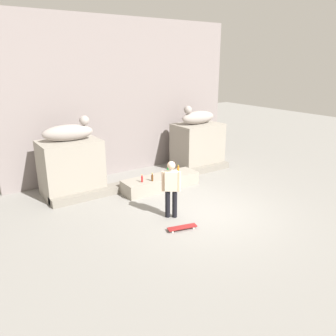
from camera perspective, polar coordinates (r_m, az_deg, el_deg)
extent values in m
plane|color=gray|center=(10.00, 6.41, -7.65)|extent=(40.00, 40.00, 0.00)
cube|color=gray|center=(13.41, -7.82, 11.82)|extent=(9.50, 0.60, 5.83)
cube|color=gray|center=(11.52, -16.21, 0.09)|extent=(1.92, 1.35, 1.82)
cube|color=gray|center=(14.03, 5.04, 3.87)|extent=(1.92, 1.35, 1.82)
ellipsoid|color=#9F948E|center=(11.24, -16.72, 5.79)|extent=(1.66, 0.79, 0.52)
sphere|color=#9F948E|center=(11.27, -14.11, 7.88)|extent=(0.32, 0.32, 0.32)
ellipsoid|color=#9F948E|center=(13.80, 5.17, 8.59)|extent=(1.61, 0.60, 0.52)
sphere|color=#9F948E|center=(13.40, 3.41, 9.89)|extent=(0.32, 0.32, 0.32)
cube|color=gray|center=(11.69, -1.24, -2.47)|extent=(2.78, 0.81, 0.46)
cylinder|color=black|center=(9.54, 1.15, -6.13)|extent=(0.14, 0.14, 0.82)
cylinder|color=black|center=(9.55, -0.06, -6.11)|extent=(0.14, 0.14, 0.82)
cube|color=beige|center=(9.28, 0.56, -2.23)|extent=(0.41, 0.38, 0.56)
sphere|color=beige|center=(9.14, 0.56, 0.45)|extent=(0.23, 0.23, 0.23)
cylinder|color=beige|center=(9.28, 1.94, -2.31)|extent=(0.09, 0.09, 0.58)
cylinder|color=beige|center=(9.30, -0.83, -2.27)|extent=(0.09, 0.09, 0.58)
cube|color=maroon|center=(9.02, 2.44, -10.06)|extent=(0.82, 0.38, 0.02)
cylinder|color=white|center=(8.88, 0.79, -10.82)|extent=(0.06, 0.04, 0.06)
cylinder|color=white|center=(8.99, 0.47, -10.42)|extent=(0.06, 0.04, 0.06)
cylinder|color=white|center=(9.09, 4.38, -10.15)|extent=(0.06, 0.04, 0.06)
cylinder|color=white|center=(9.20, 4.01, -9.77)|extent=(0.06, 0.04, 0.06)
cylinder|color=orange|center=(11.95, 1.74, -0.32)|extent=(0.08, 0.08, 0.21)
cylinder|color=orange|center=(11.91, 1.75, 0.31)|extent=(0.04, 0.04, 0.06)
cylinder|color=yellow|center=(11.90, 1.75, 0.47)|extent=(0.04, 0.04, 0.01)
cylinder|color=#1E722D|center=(11.69, -0.04, -0.68)|extent=(0.07, 0.07, 0.23)
cylinder|color=#1E722D|center=(11.64, -0.04, 0.01)|extent=(0.03, 0.03, 0.06)
cylinder|color=yellow|center=(11.63, -0.04, 0.17)|extent=(0.04, 0.04, 0.01)
cylinder|color=#593314|center=(11.15, -2.70, -1.71)|extent=(0.07, 0.07, 0.20)
cylinder|color=#593314|center=(11.11, -2.71, -1.08)|extent=(0.03, 0.03, 0.06)
cylinder|color=yellow|center=(11.10, -2.72, -0.90)|extent=(0.04, 0.04, 0.01)
cylinder|color=red|center=(11.06, -4.45, -1.94)|extent=(0.06, 0.06, 0.19)
cylinder|color=red|center=(11.02, -4.47, -1.32)|extent=(0.03, 0.03, 0.06)
cylinder|color=yellow|center=(11.01, -4.47, -1.14)|extent=(0.03, 0.03, 0.01)
cube|color=gray|center=(12.23, -2.83, -2.10)|extent=(7.30, 0.50, 0.24)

